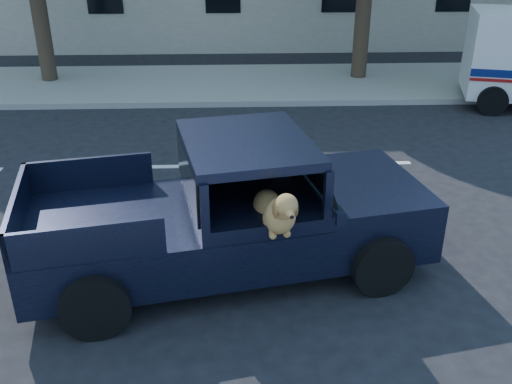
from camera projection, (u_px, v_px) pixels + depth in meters
ground at (144, 262)px, 8.10m from camera, size 120.00×120.00×0.00m
far_sidewalk at (188, 84)px, 16.33m from camera, size 60.00×4.00×0.15m
lane_stripes at (270, 165)px, 11.22m from camera, size 21.60×0.14×0.01m
pickup_truck at (223, 229)px, 7.67m from camera, size 5.57×3.15×1.89m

